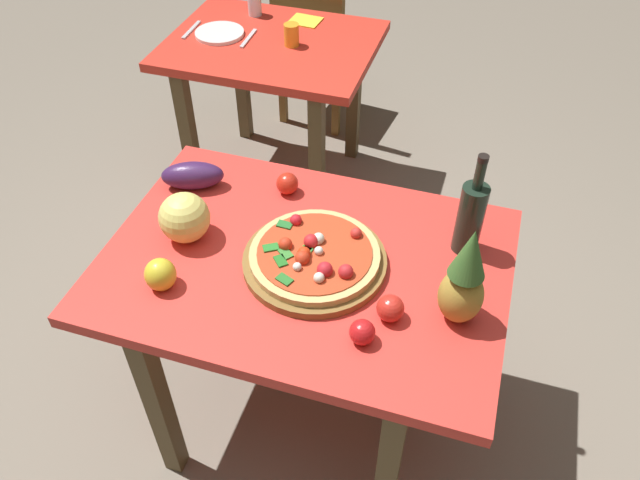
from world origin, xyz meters
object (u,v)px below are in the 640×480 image
(tomato_beside_pepper, at_px, (287,183))
(knife_utensil, at_px, (249,38))
(dinner_plate, at_px, (220,33))
(napkin_folded, at_px, (305,21))
(drinking_glass_water, at_px, (254,2))
(background_table, at_px, (273,67))
(display_table, at_px, (305,284))
(melon, at_px, (184,218))
(dining_chair, at_px, (316,42))
(pizza, at_px, (315,254))
(fork_utensil, at_px, (191,30))
(wine_bottle, at_px, (471,216))
(bell_pepper, at_px, (160,275))
(drinking_glass_juice, at_px, (291,35))
(eggplant, at_px, (193,175))
(pineapple_left, at_px, (464,281))
(pizza_board, at_px, (315,261))
(tomato_at_corner, at_px, (362,332))
(tomato_near_board, at_px, (390,308))

(tomato_beside_pepper, height_order, knife_utensil, tomato_beside_pepper)
(dinner_plate, bearing_deg, napkin_folded, 37.41)
(drinking_glass_water, bearing_deg, napkin_folded, 0.90)
(background_table, bearing_deg, display_table, -65.19)
(melon, bearing_deg, dinner_plate, 110.08)
(dining_chair, bearing_deg, dinner_plate, 73.35)
(melon, height_order, napkin_folded, melon)
(background_table, bearing_deg, pizza, -64.14)
(fork_utensil, bearing_deg, wine_bottle, -38.63)
(bell_pepper, bearing_deg, napkin_folded, 95.12)
(tomato_beside_pepper, xyz_separation_m, drinking_glass_juice, (-0.32, 0.96, 0.01))
(dining_chair, bearing_deg, drinking_glass_water, 69.44)
(display_table, height_order, eggplant, eggplant)
(napkin_folded, bearing_deg, pineapple_left, -58.83)
(bell_pepper, height_order, tomato_beside_pepper, bell_pepper)
(melon, distance_m, eggplant, 0.24)
(drinking_glass_juice, xyz_separation_m, dinner_plate, (-0.34, -0.00, -0.04))
(pizza_board, xyz_separation_m, bell_pepper, (-0.37, -0.20, 0.03))
(pineapple_left, xyz_separation_m, bell_pepper, (-0.79, -0.13, -0.09))
(drinking_glass_water, bearing_deg, tomato_at_corner, -60.26)
(drinking_glass_water, bearing_deg, pineapple_left, -52.51)
(tomato_near_board, bearing_deg, drinking_glass_water, 122.47)
(pizza_board, xyz_separation_m, wine_bottle, (0.40, 0.20, 0.11))
(bell_pepper, bearing_deg, pizza, 28.24)
(dinner_plate, bearing_deg, pineapple_left, -45.93)
(tomato_near_board, height_order, knife_utensil, tomato_near_board)
(wine_bottle, height_order, dinner_plate, wine_bottle)
(tomato_near_board, height_order, drinking_glass_juice, drinking_glass_juice)
(dinner_plate, bearing_deg, drinking_glass_water, 72.91)
(knife_utensil, distance_m, napkin_folded, 0.31)
(tomato_beside_pepper, height_order, tomato_at_corner, tomato_beside_pepper)
(display_table, height_order, dining_chair, dining_chair)
(pizza_board, relative_size, napkin_folded, 2.93)
(drinking_glass_water, bearing_deg, fork_utensil, -131.42)
(drinking_glass_juice, bearing_deg, drinking_glass_water, 138.27)
(pizza_board, distance_m, wine_bottle, 0.45)
(wine_bottle, xyz_separation_m, fork_utensil, (-1.38, 1.04, -0.12))
(eggplant, bearing_deg, dinner_plate, 109.82)
(tomato_beside_pepper, xyz_separation_m, tomato_at_corner, (0.38, -0.50, -0.00))
(pineapple_left, distance_m, fork_utensil, 1.92)
(pizza_board, height_order, pizza, pizza)
(display_table, xyz_separation_m, knife_utensil, (-0.68, 1.23, 0.11))
(fork_utensil, bearing_deg, tomato_near_board, -49.51)
(background_table, relative_size, eggplant, 4.59)
(wine_bottle, height_order, melon, wine_bottle)
(eggplant, bearing_deg, pizza_board, -24.20)
(drinking_glass_juice, height_order, fork_utensil, drinking_glass_juice)
(melon, relative_size, knife_utensil, 0.83)
(wine_bottle, xyz_separation_m, tomato_beside_pepper, (-0.58, 0.08, -0.09))
(pizza_board, height_order, drinking_glass_juice, drinking_glass_juice)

